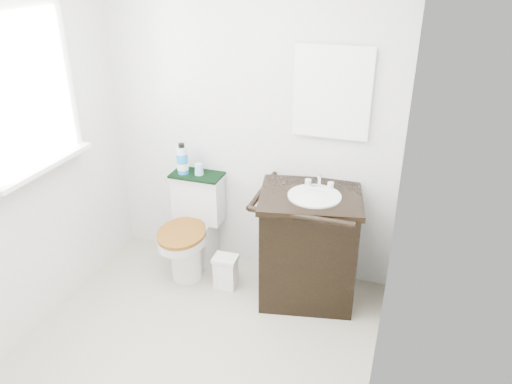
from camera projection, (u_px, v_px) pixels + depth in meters
The scene contains 13 objects.
floor at pixel (186, 361), 3.09m from camera, with size 2.40×2.40×0.00m, color #BAB396.
wall_back at pixel (249, 119), 3.59m from camera, with size 2.40×2.40×0.00m, color silver.
wall_left at pixel (1, 161), 2.88m from camera, with size 2.40×2.40×0.00m, color silver.
wall_right at pixel (390, 220), 2.25m from camera, with size 2.40×2.40×0.00m, color silver.
window at pixel (24, 91), 2.93m from camera, with size 0.02×0.70×0.90m, color white.
mirror at pixel (332, 93), 3.29m from camera, with size 0.50×0.02×0.60m, color silver.
toilet at pixel (193, 230), 3.89m from camera, with size 0.41×0.64×0.74m.
vanity at pixel (308, 244), 3.52m from camera, with size 0.79×0.71×0.92m.
trash_bin at pixel (226, 271), 3.73m from camera, with size 0.18×0.15×0.26m.
towel at pixel (197, 175), 3.80m from camera, with size 0.39×0.22×0.02m, color black.
mouthwash_bottle at pixel (182, 160), 3.77m from camera, with size 0.08×0.08×0.24m.
cup at pixel (199, 169), 3.77m from camera, with size 0.07×0.07×0.09m, color #93C3F0.
soap_bar at pixel (314, 186), 3.44m from camera, with size 0.06×0.04×0.02m, color #186675.
Camera 1 is at (1.15, -2.06, 2.30)m, focal length 35.00 mm.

